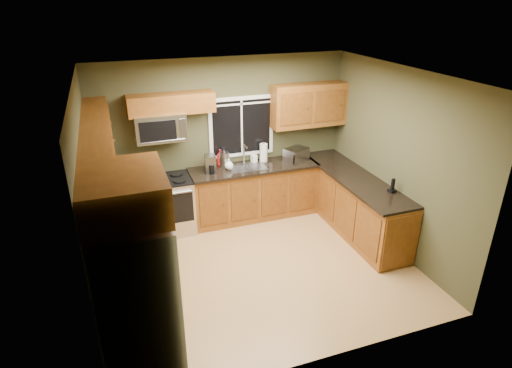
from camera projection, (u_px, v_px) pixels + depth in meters
floor at (261, 267)px, 6.14m from camera, size 4.20×4.20×0.00m
ceiling at (262, 76)px, 5.03m from camera, size 4.20×4.20×0.00m
back_wall at (224, 140)px, 7.13m from camera, size 4.20×0.00×4.20m
front_wall at (327, 254)px, 4.04m from camera, size 4.20×0.00×4.20m
left_wall at (91, 205)px, 4.95m from camera, size 0.00×3.60×3.60m
right_wall at (397, 162)px, 6.22m from camera, size 0.00×3.60×3.60m
window at (242, 127)px, 7.12m from camera, size 1.12×0.03×1.02m
base_cabinets_left at (125, 246)px, 5.81m from camera, size 0.60×2.65×0.90m
countertop_left at (122, 215)px, 5.63m from camera, size 0.65×2.65×0.04m
base_cabinets_back at (254, 192)px, 7.37m from camera, size 2.17×0.60×0.90m
countertop_back at (254, 168)px, 7.15m from camera, size 2.17×0.65×0.04m
base_cabinets_peninsula at (353, 204)px, 6.97m from camera, size 0.60×2.52×0.90m
countertop_peninsula at (354, 177)px, 6.77m from camera, size 0.65×2.50×0.04m
upper_cabinets_left at (99, 149)px, 5.19m from camera, size 0.33×2.65×0.72m
upper_cabinets_back_left at (171, 104)px, 6.43m from camera, size 1.30×0.33×0.30m
upper_cabinets_back_right at (309, 105)px, 7.22m from camera, size 1.30×0.33×0.72m
upper_cabinet_over_fridge at (123, 194)px, 3.66m from camera, size 0.72×0.90×0.38m
refrigerator at (138, 299)px, 4.12m from camera, size 0.74×0.90×1.80m
range at (169, 205)px, 6.89m from camera, size 0.76×0.69×0.94m
microwave at (160, 127)px, 6.49m from camera, size 0.76×0.41×0.42m
sink at (247, 166)px, 7.12m from camera, size 0.60×0.42×0.36m
toaster_oven at (296, 155)px, 7.31m from camera, size 0.46×0.42×0.24m
coffee_maker at (210, 164)px, 6.87m from camera, size 0.20×0.25×0.28m
kettle at (224, 159)px, 7.10m from camera, size 0.17×0.17×0.30m
paper_towel_roll at (264, 152)px, 7.31m from camera, size 0.17×0.17×0.34m
soap_bottle_a at (220, 158)px, 7.12m from camera, size 0.13×0.13×0.28m
soap_bottle_b at (254, 157)px, 7.30m from camera, size 0.11×0.11×0.19m
soap_bottle_c at (229, 164)px, 7.00m from camera, size 0.16×0.16×0.18m
cordless_phone at (392, 188)px, 6.21m from camera, size 0.10×0.10×0.21m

